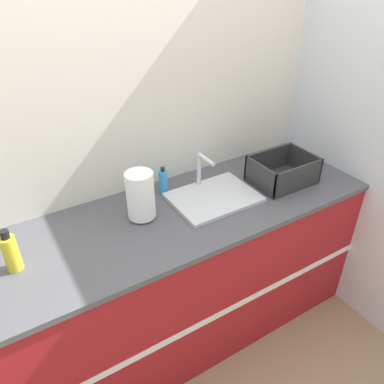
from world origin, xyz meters
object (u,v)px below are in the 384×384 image
paper_towel_roll (141,196)px  dish_rack (282,173)px  soap_dispenser (163,181)px  sink (213,196)px  bottle_yellow (11,252)px

paper_towel_roll → dish_rack: size_ratio=0.72×
soap_dispenser → sink: bearing=-45.3°
dish_rack → bottle_yellow: (-1.46, 0.05, 0.03)m
paper_towel_roll → soap_dispenser: (0.20, 0.16, -0.06)m
sink → paper_towel_roll: paper_towel_roll is taller
sink → bottle_yellow: (-1.02, -0.01, 0.07)m
sink → soap_dispenser: bearing=134.7°
paper_towel_roll → bottle_yellow: size_ratio=1.27×
sink → soap_dispenser: 0.29m
sink → paper_towel_roll: bearing=173.7°
sink → soap_dispenser: sink is taller
sink → paper_towel_roll: size_ratio=1.79×
paper_towel_roll → bottle_yellow: 0.62m
sink → dish_rack: 0.45m
dish_rack → soap_dispenser: (-0.64, 0.26, 0.01)m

